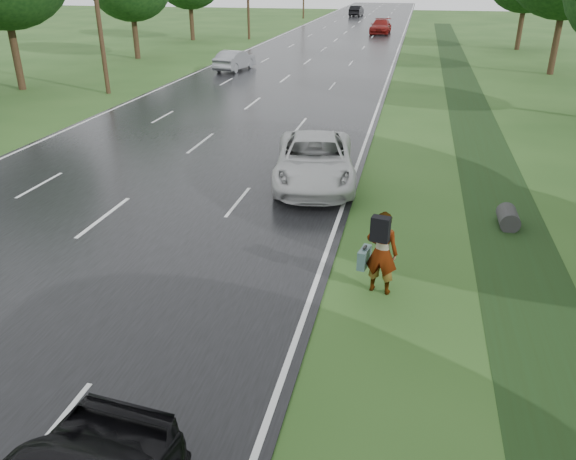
# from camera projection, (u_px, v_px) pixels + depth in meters

# --- Properties ---
(road) EXTENTS (14.00, 180.00, 0.04)m
(road) POSITION_uv_depth(u_px,v_px,m) (318.00, 54.00, 49.27)
(road) COLOR black
(road) RESTS_ON ground
(edge_stripe_east) EXTENTS (0.12, 180.00, 0.01)m
(edge_stripe_east) POSITION_uv_depth(u_px,v_px,m) (396.00, 56.00, 47.93)
(edge_stripe_east) COLOR silver
(edge_stripe_east) RESTS_ON road
(edge_stripe_west) EXTENTS (0.12, 180.00, 0.01)m
(edge_stripe_west) POSITION_uv_depth(u_px,v_px,m) (244.00, 51.00, 50.60)
(edge_stripe_west) COLOR silver
(edge_stripe_west) RESTS_ON road
(center_line) EXTENTS (0.12, 180.00, 0.01)m
(center_line) POSITION_uv_depth(u_px,v_px,m) (318.00, 53.00, 49.26)
(center_line) COLOR silver
(center_line) RESTS_ON road
(drainage_ditch) EXTENTS (2.20, 120.00, 0.56)m
(drainage_ditch) POSITION_uv_depth(u_px,v_px,m) (480.00, 142.00, 23.70)
(drainage_ditch) COLOR black
(drainage_ditch) RESTS_ON ground
(pedestrian) EXTENTS (0.93, 0.91, 1.95)m
(pedestrian) POSITION_uv_depth(u_px,v_px,m) (381.00, 251.00, 12.31)
(pedestrian) COLOR #A5998C
(pedestrian) RESTS_ON ground
(white_pickup) EXTENTS (3.48, 5.96, 1.56)m
(white_pickup) POSITION_uv_depth(u_px,v_px,m) (315.00, 160.00, 18.89)
(white_pickup) COLOR silver
(white_pickup) RESTS_ON road
(silver_sedan) EXTENTS (2.11, 4.44, 1.40)m
(silver_sedan) POSITION_uv_depth(u_px,v_px,m) (235.00, 60.00, 40.71)
(silver_sedan) COLOR gray
(silver_sedan) RESTS_ON road
(far_car_red) EXTENTS (2.34, 5.43, 1.56)m
(far_car_red) POSITION_uv_depth(u_px,v_px,m) (381.00, 26.00, 64.87)
(far_car_red) COLOR maroon
(far_car_red) RESTS_ON road
(far_car_dark) EXTENTS (1.98, 4.96, 1.60)m
(far_car_dark) POSITION_uv_depth(u_px,v_px,m) (356.00, 11.00, 90.12)
(far_car_dark) COLOR black
(far_car_dark) RESTS_ON road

